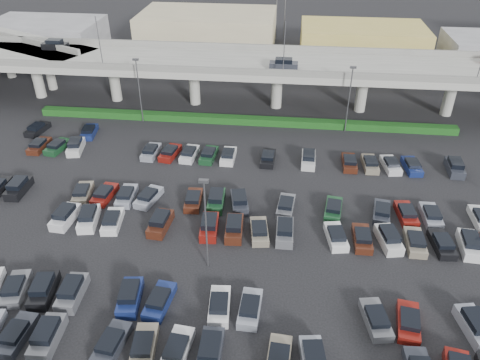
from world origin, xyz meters
name	(u,v)px	position (x,y,z in m)	size (l,w,h in m)	color
ground	(220,218)	(0.00, 0.00, 0.00)	(280.00, 280.00, 0.00)	black
overpass	(246,66)	(-0.25, 32.01, 6.97)	(150.00, 13.00, 15.80)	gray
hedge	(243,120)	(0.00, 25.00, 0.55)	(66.00, 1.60, 1.10)	#103811
parked_cars	(210,236)	(-0.37, -4.06, 0.62)	(63.02, 41.64, 1.67)	navy
light_poles	(185,160)	(-4.13, 2.00, 6.24)	(66.90, 48.38, 10.30)	#49494E
distant_buildings	(316,38)	(12.38, 61.81, 3.74)	(138.00, 24.00, 9.00)	slate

